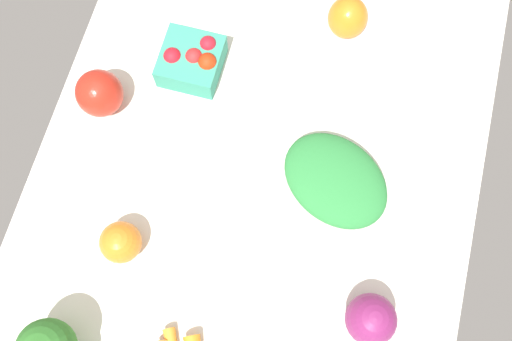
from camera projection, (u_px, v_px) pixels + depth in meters
tablecloth at (256, 175)px, 99.84cm from camera, size 104.00×76.00×2.00cm
bell_pepper_red at (99, 93)px, 98.64cm from camera, size 11.53×11.53×8.48cm
heirloom_tomato_orange at (121, 242)px, 92.00cm from camera, size 6.83×6.83×6.83cm
leafy_greens_clump at (336, 180)px, 95.79cm from camera, size 21.85×23.75×5.32cm
berry_basket at (193, 60)px, 101.82cm from camera, size 10.55×10.55×6.42cm
bell_pepper_orange at (348, 17)px, 103.16cm from camera, size 10.17×10.17×8.09cm
red_onion_near_basket at (371, 319)px, 87.93cm from camera, size 8.06×8.06×8.06cm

